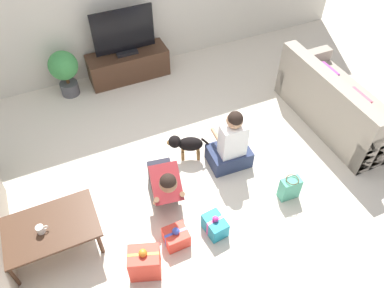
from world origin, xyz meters
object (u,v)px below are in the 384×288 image
(gift_box_c, at_px, (176,237))
(gift_bag_a, at_px, (290,188))
(gift_box_b, at_px, (145,262))
(sofa_right, at_px, (337,105))
(tv, at_px, (124,34))
(coffee_table, at_px, (49,229))
(person_kneeling, at_px, (165,182))
(potted_plant_back_left, at_px, (64,69))
(gift_box_a, at_px, (215,225))
(tv_console, at_px, (128,65))
(dog, at_px, (186,144))
(mug, at_px, (41,229))
(person_sitting, at_px, (231,146))

(gift_box_c, xyz_separation_m, gift_bag_a, (1.48, 0.02, 0.05))
(gift_box_b, relative_size, gift_bag_a, 1.32)
(sofa_right, height_order, tv, tv)
(sofa_right, xyz_separation_m, gift_bag_a, (-1.35, -0.86, -0.16))
(coffee_table, relative_size, gift_box_c, 3.76)
(person_kneeling, bearing_deg, potted_plant_back_left, 113.46)
(potted_plant_back_left, distance_m, gift_box_a, 3.31)
(sofa_right, relative_size, gift_bag_a, 5.90)
(person_kneeling, bearing_deg, sofa_right, 15.29)
(person_kneeling, bearing_deg, tv_console, 91.30)
(dog, height_order, gift_bag_a, dog)
(gift_box_b, bearing_deg, tv, 75.20)
(tv_console, relative_size, gift_box_b, 3.00)
(gift_bag_a, bearing_deg, coffee_table, 170.49)
(coffee_table, bearing_deg, tv, 57.92)
(person_kneeling, height_order, gift_bag_a, person_kneeling)
(sofa_right, distance_m, tv, 3.31)
(dog, relative_size, mug, 4.33)
(mug, bearing_deg, coffee_table, 26.80)
(dog, relative_size, gift_bag_a, 1.60)
(gift_box_b, height_order, mug, mug)
(coffee_table, distance_m, potted_plant_back_left, 2.71)
(person_kneeling, xyz_separation_m, gift_bag_a, (1.38, -0.57, -0.17))
(person_kneeling, bearing_deg, gift_box_a, -52.53)
(tv, bearing_deg, gift_bag_a, -71.92)
(tv_console, bearing_deg, dog, -85.97)
(sofa_right, height_order, person_kneeling, sofa_right)
(gift_box_b, bearing_deg, gift_bag_a, 5.98)
(coffee_table, distance_m, person_sitting, 2.31)
(person_sitting, height_order, gift_box_a, person_sitting)
(tv, distance_m, person_sitting, 2.49)
(dog, distance_m, gift_box_a, 1.18)
(tv_console, relative_size, dog, 2.47)
(dog, height_order, gift_box_c, dog)
(coffee_table, relative_size, gift_bag_a, 3.07)
(gift_box_b, distance_m, gift_box_c, 0.46)
(potted_plant_back_left, distance_m, gift_box_b, 3.29)
(potted_plant_back_left, height_order, person_sitting, person_sitting)
(gift_box_a, bearing_deg, gift_box_c, 173.73)
(tv_console, bearing_deg, person_kneeling, -97.91)
(tv, height_order, mug, tv)
(tv, relative_size, person_kneeling, 1.24)
(potted_plant_back_left, bearing_deg, dog, -60.18)
(gift_box_b, bearing_deg, gift_box_c, 23.42)
(dog, bearing_deg, person_sitting, 76.87)
(person_kneeling, distance_m, gift_bag_a, 1.50)
(gift_box_b, bearing_deg, mug, 144.07)
(gift_box_b, bearing_deg, person_kneeling, 55.77)
(dog, height_order, mug, mug)
(gift_box_a, bearing_deg, gift_box_b, -171.35)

